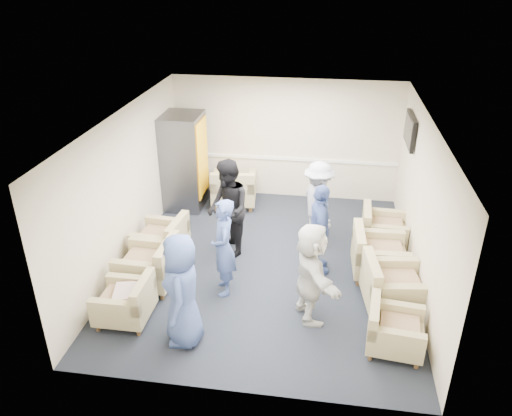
# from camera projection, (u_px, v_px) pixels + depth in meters

# --- Properties ---
(floor) EXTENTS (6.00, 6.00, 0.00)m
(floor) POSITION_uv_depth(u_px,v_px,m) (268.00, 264.00, 8.97)
(floor) COLOR black
(floor) RESTS_ON ground
(ceiling) EXTENTS (6.00, 6.00, 0.00)m
(ceiling) POSITION_uv_depth(u_px,v_px,m) (269.00, 118.00, 7.77)
(ceiling) COLOR silver
(ceiling) RESTS_ON back_wall
(back_wall) EXTENTS (5.00, 0.02, 2.70)m
(back_wall) POSITION_uv_depth(u_px,v_px,m) (285.00, 139.00, 11.03)
(back_wall) COLOR beige
(back_wall) RESTS_ON floor
(front_wall) EXTENTS (5.00, 0.02, 2.70)m
(front_wall) POSITION_uv_depth(u_px,v_px,m) (236.00, 306.00, 5.72)
(front_wall) COLOR beige
(front_wall) RESTS_ON floor
(left_wall) EXTENTS (0.02, 6.00, 2.70)m
(left_wall) POSITION_uv_depth(u_px,v_px,m) (127.00, 187.00, 8.70)
(left_wall) COLOR beige
(left_wall) RESTS_ON floor
(right_wall) EXTENTS (0.02, 6.00, 2.70)m
(right_wall) POSITION_uv_depth(u_px,v_px,m) (422.00, 206.00, 8.04)
(right_wall) COLOR beige
(right_wall) RESTS_ON floor
(chair_rail) EXTENTS (4.98, 0.04, 0.06)m
(chair_rail) POSITION_uv_depth(u_px,v_px,m) (285.00, 159.00, 11.21)
(chair_rail) COLOR white
(chair_rail) RESTS_ON back_wall
(tv) EXTENTS (0.10, 1.00, 0.58)m
(tv) POSITION_uv_depth(u_px,v_px,m) (410.00, 130.00, 9.33)
(tv) COLOR black
(tv) RESTS_ON right_wall
(armchair_left_near) EXTENTS (0.77, 0.77, 0.62)m
(armchair_left_near) POSITION_uv_depth(u_px,v_px,m) (128.00, 303.00, 7.46)
(armchair_left_near) COLOR tan
(armchair_left_near) RESTS_ON floor
(armchair_left_mid) EXTENTS (0.92, 0.92, 0.71)m
(armchair_left_mid) POSITION_uv_depth(u_px,v_px,m) (151.00, 266.00, 8.26)
(armchair_left_mid) COLOR tan
(armchair_left_mid) RESTS_ON floor
(armchair_left_far) EXTENTS (0.93, 0.93, 0.68)m
(armchair_left_far) POSITION_uv_depth(u_px,v_px,m) (163.00, 241.00, 9.04)
(armchair_left_far) COLOR tan
(armchair_left_far) RESTS_ON floor
(armchair_right_near) EXTENTS (0.83, 0.83, 0.60)m
(armchair_right_near) POSITION_uv_depth(u_px,v_px,m) (392.00, 331.00, 6.91)
(armchair_right_near) COLOR tan
(armchair_right_near) RESTS_ON floor
(armchair_right_midnear) EXTENTS (1.01, 1.01, 0.72)m
(armchair_right_midnear) POSITION_uv_depth(u_px,v_px,m) (390.00, 288.00, 7.72)
(armchair_right_midnear) COLOR tan
(armchair_right_midnear) RESTS_ON floor
(armchair_right_midfar) EXTENTS (0.94, 0.94, 0.72)m
(armchair_right_midfar) POSITION_uv_depth(u_px,v_px,m) (376.00, 256.00, 8.54)
(armchair_right_midfar) COLOR tan
(armchair_right_midfar) RESTS_ON floor
(armchair_right_far) EXTENTS (0.84, 0.84, 0.65)m
(armchair_right_far) POSITION_uv_depth(u_px,v_px,m) (381.00, 230.00, 9.43)
(armchair_right_far) COLOR tan
(armchair_right_far) RESTS_ON floor
(armchair_corner) EXTENTS (1.03, 1.03, 0.75)m
(armchair_corner) POSITION_uv_depth(u_px,v_px,m) (234.00, 190.00, 10.97)
(armchair_corner) COLOR tan
(armchair_corner) RESTS_ON floor
(vending_machine) EXTENTS (0.83, 0.98, 2.06)m
(vending_machine) POSITION_uv_depth(u_px,v_px,m) (184.00, 161.00, 10.70)
(vending_machine) COLOR #54545C
(vending_machine) RESTS_ON floor
(backpack) EXTENTS (0.33, 0.28, 0.48)m
(backpack) POSITION_uv_depth(u_px,v_px,m) (161.00, 267.00, 8.43)
(backpack) COLOR black
(backpack) RESTS_ON floor
(pillow) EXTENTS (0.44, 0.52, 0.13)m
(pillow) POSITION_uv_depth(u_px,v_px,m) (126.00, 294.00, 7.38)
(pillow) COLOR beige
(pillow) RESTS_ON armchair_left_near
(person_front_left) EXTENTS (0.65, 0.90, 1.69)m
(person_front_left) POSITION_uv_depth(u_px,v_px,m) (182.00, 290.00, 6.83)
(person_front_left) COLOR #41589C
(person_front_left) RESTS_ON floor
(person_mid_left) EXTENTS (0.54, 0.68, 1.64)m
(person_mid_left) POSITION_uv_depth(u_px,v_px,m) (223.00, 248.00, 7.89)
(person_mid_left) COLOR #41589C
(person_mid_left) RESTS_ON floor
(person_back_left) EXTENTS (1.01, 1.10, 1.83)m
(person_back_left) POSITION_uv_depth(u_px,v_px,m) (228.00, 209.00, 8.91)
(person_back_left) COLOR black
(person_back_left) RESTS_ON floor
(person_back_right) EXTENTS (0.95, 1.19, 1.62)m
(person_back_right) POSITION_uv_depth(u_px,v_px,m) (318.00, 203.00, 9.39)
(person_back_right) COLOR silver
(person_back_right) RESTS_ON floor
(person_mid_right) EXTENTS (0.54, 1.00, 1.63)m
(person_mid_right) POSITION_uv_depth(u_px,v_px,m) (319.00, 230.00, 8.44)
(person_mid_right) COLOR #41589C
(person_mid_right) RESTS_ON floor
(person_front_right) EXTENTS (0.93, 1.55, 1.59)m
(person_front_right) POSITION_uv_depth(u_px,v_px,m) (311.00, 273.00, 7.31)
(person_front_right) COLOR silver
(person_front_right) RESTS_ON floor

